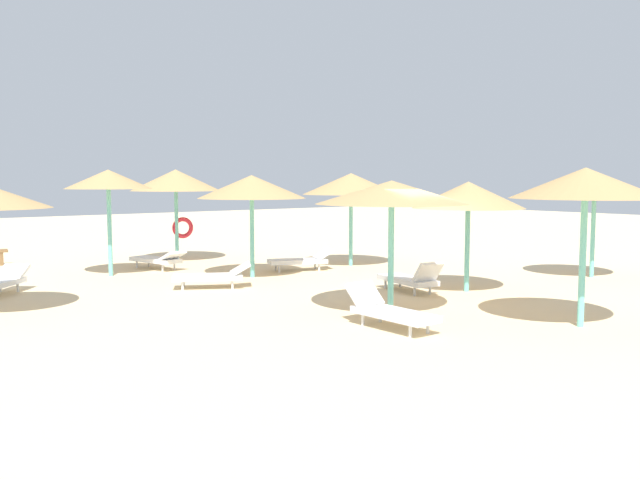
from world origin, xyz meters
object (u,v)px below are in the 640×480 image
(parasol_4, at_px, (176,181))
(parasol_7, at_px, (595,187))
(parasol_0, at_px, (468,195))
(lounger_4, at_px, (158,259))
(lounger_5, at_px, (302,260))
(parasol_9, at_px, (585,184))
(lounger_1, at_px, (389,311))
(lounger_2, at_px, (213,276))
(parasol_1, at_px, (392,193))
(parasol_8, at_px, (108,180))
(lounger_0, at_px, (411,279))
(parasol_5, at_px, (351,184))
(parasol_2, at_px, (252,187))

(parasol_4, bearing_deg, parasol_7, -54.93)
(parasol_0, relative_size, lounger_4, 1.32)
(lounger_5, bearing_deg, parasol_0, -80.79)
(parasol_0, height_order, parasol_9, parasol_9)
(parasol_4, height_order, parasol_9, parasol_4)
(lounger_1, relative_size, lounger_2, 0.95)
(parasol_1, relative_size, parasol_8, 1.03)
(parasol_7, bearing_deg, parasol_0, 172.04)
(lounger_4, bearing_deg, parasol_1, -84.77)
(lounger_0, height_order, lounger_2, lounger_0)
(parasol_7, relative_size, lounger_4, 1.40)
(parasol_1, xyz_separation_m, parasol_8, (-2.45, 8.57, 0.25))
(parasol_7, bearing_deg, lounger_2, 151.85)
(parasol_0, xyz_separation_m, parasol_1, (-3.27, -0.74, 0.11))
(parasol_7, height_order, lounger_4, parasol_7)
(parasol_0, xyz_separation_m, lounger_2, (-4.51, 4.21, -2.00))
(parasol_1, relative_size, lounger_0, 1.58)
(parasol_0, bearing_deg, lounger_0, 146.70)
(parasol_7, bearing_deg, lounger_1, -173.10)
(parasol_9, bearing_deg, parasol_1, 121.41)
(lounger_2, xyz_separation_m, lounger_4, (0.42, 4.06, -0.00))
(lounger_0, bearing_deg, parasol_5, 65.34)
(parasol_1, bearing_deg, parasol_9, -58.59)
(parasol_1, bearing_deg, lounger_1, -135.49)
(parasol_1, distance_m, lounger_4, 9.29)
(parasol_2, xyz_separation_m, parasol_7, (7.31, -5.76, 0.00))
(parasol_1, bearing_deg, lounger_2, 104.17)
(lounger_0, bearing_deg, parasol_9, -93.41)
(parasol_8, xyz_separation_m, lounger_4, (1.62, 0.44, -2.36))
(parasol_2, distance_m, lounger_5, 2.90)
(parasol_4, distance_m, parasol_5, 5.76)
(parasol_5, bearing_deg, parasol_9, -104.61)
(lounger_0, xyz_separation_m, lounger_1, (-3.10, -2.44, -0.01))
(parasol_0, relative_size, parasol_2, 0.91)
(parasol_4, bearing_deg, parasol_2, -90.47)
(lounger_1, height_order, lounger_5, lounger_1)
(parasol_8, bearing_deg, parasol_7, -39.56)
(parasol_8, bearing_deg, parasol_2, -42.73)
(parasol_4, distance_m, lounger_2, 6.25)
(parasol_9, relative_size, lounger_4, 1.44)
(parasol_0, relative_size, parasol_1, 0.88)
(parasol_2, height_order, parasol_8, parasol_8)
(parasol_0, height_order, lounger_4, parasol_0)
(lounger_1, bearing_deg, lounger_4, 89.17)
(parasol_7, xyz_separation_m, lounger_0, (-5.67, 1.38, -2.15))
(parasol_9, relative_size, lounger_5, 1.44)
(parasol_0, xyz_separation_m, parasol_5, (0.97, 5.34, 0.23))
(parasol_1, distance_m, parasol_9, 3.57)
(parasol_9, bearing_deg, parasol_0, 69.57)
(parasol_4, height_order, lounger_0, parasol_4)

